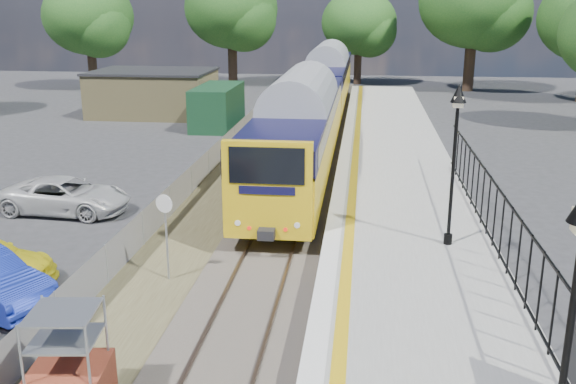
% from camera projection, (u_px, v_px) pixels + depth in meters
% --- Properties ---
extents(ground, '(120.00, 120.00, 0.00)m').
position_uv_depth(ground, '(225.00, 373.00, 13.69)').
color(ground, '#2D2D30').
rests_on(ground, ground).
extents(track_bed, '(5.90, 80.00, 0.29)m').
position_uv_depth(track_bed, '(269.00, 221.00, 22.94)').
color(track_bed, '#473F38').
rests_on(track_bed, ground).
extents(platform, '(5.00, 70.00, 0.90)m').
position_uv_depth(platform, '(404.00, 233.00, 20.71)').
color(platform, gray).
rests_on(platform, ground).
extents(platform_edge, '(0.90, 70.00, 0.01)m').
position_uv_depth(platform_edge, '(341.00, 217.00, 20.82)').
color(platform_edge, silver).
rests_on(platform_edge, platform).
extents(victorian_lamp_north, '(0.44, 0.44, 4.60)m').
position_uv_depth(victorian_lamp_north, '(456.00, 128.00, 17.59)').
color(victorian_lamp_north, black).
rests_on(victorian_lamp_north, platform).
extents(palisade_fence, '(0.12, 26.00, 2.00)m').
position_uv_depth(palisade_fence, '(526.00, 267.00, 14.56)').
color(palisade_fence, black).
rests_on(palisade_fence, platform).
extents(wire_fence, '(0.06, 52.00, 1.20)m').
position_uv_depth(wire_fence, '(185.00, 187.00, 25.43)').
color(wire_fence, '#999EA3').
rests_on(wire_fence, ground).
extents(outbuilding, '(10.80, 10.10, 3.12)m').
position_uv_depth(outbuilding, '(165.00, 95.00, 44.23)').
color(outbuilding, '#9B8C57').
rests_on(outbuilding, ground).
extents(tree_line, '(56.80, 43.80, 11.88)m').
position_uv_depth(tree_line, '(350.00, 16.00, 51.68)').
color(tree_line, '#332319').
rests_on(tree_line, ground).
extents(train, '(2.82, 40.83, 3.51)m').
position_uv_depth(train, '(318.00, 95.00, 38.40)').
color(train, gold).
rests_on(train, ground).
extents(brick_plinth, '(1.55, 1.55, 2.24)m').
position_uv_depth(brick_plinth, '(68.00, 366.00, 11.95)').
color(brick_plinth, '#984126').
rests_on(brick_plinth, ground).
extents(speed_sign, '(0.51, 0.16, 2.58)m').
position_uv_depth(speed_sign, '(166.00, 224.00, 17.73)').
color(speed_sign, '#999EA3').
rests_on(speed_sign, ground).
extents(car_white, '(4.92, 2.52, 1.33)m').
position_uv_depth(car_white, '(65.00, 196.00, 24.01)').
color(car_white, beige).
rests_on(car_white, ground).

